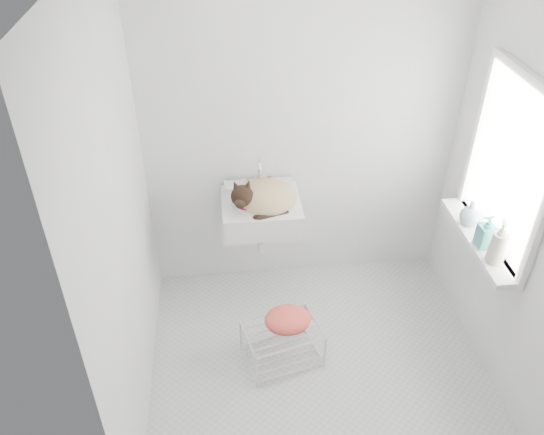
{
  "coord_description": "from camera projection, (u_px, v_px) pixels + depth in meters",
  "views": [
    {
      "loc": [
        -0.56,
        -2.38,
        2.94
      ],
      "look_at": [
        -0.26,
        0.5,
        0.88
      ],
      "focal_mm": 36.35,
      "sensor_mm": 36.0,
      "label": 1
    }
  ],
  "objects": [
    {
      "name": "window_glass",
      "position": [
        510.0,
        167.0,
        3.15
      ],
      "size": [
        0.01,
        0.8,
        1.0
      ],
      "primitive_type": "cube",
      "color": "white",
      "rests_on": "right_wall"
    },
    {
      "name": "right_wall",
      "position": [
        525.0,
        201.0,
        3.05
      ],
      "size": [
        0.02,
        2.0,
        2.5
      ],
      "primitive_type": "cube",
      "color": "white",
      "rests_on": "ground"
    },
    {
      "name": "windowsill",
      "position": [
        478.0,
        240.0,
        3.45
      ],
      "size": [
        0.16,
        0.88,
        0.04
      ],
      "primitive_type": "cube",
      "color": "white",
      "rests_on": "right_wall"
    },
    {
      "name": "bottle_a",
      "position": [
        493.0,
        261.0,
        3.24
      ],
      "size": [
        0.11,
        0.11,
        0.24
      ],
      "primitive_type": "imported",
      "rotation": [
        0.0,
        0.0,
        2.84
      ],
      "color": "beige",
      "rests_on": "windowsill"
    },
    {
      "name": "back_wall",
      "position": [
        302.0,
        129.0,
        3.77
      ],
      "size": [
        2.2,
        0.02,
        2.5
      ],
      "primitive_type": "cube",
      "color": "white",
      "rests_on": "ground"
    },
    {
      "name": "faucet",
      "position": [
        259.0,
        170.0,
        3.83
      ],
      "size": [
        0.2,
        0.14,
        0.2
      ],
      "primitive_type": null,
      "color": "silver",
      "rests_on": "sink"
    },
    {
      "name": "cat",
      "position": [
        263.0,
        198.0,
        3.73
      ],
      "size": [
        0.45,
        0.36,
        0.28
      ],
      "rotation": [
        0.0,
        0.0,
        0.02
      ],
      "color": "#CEB977",
      "rests_on": "sink"
    },
    {
      "name": "wire_rack",
      "position": [
        282.0,
        343.0,
        3.64
      ],
      "size": [
        0.54,
        0.44,
        0.28
      ],
      "primitive_type": "cube",
      "rotation": [
        0.0,
        0.0,
        0.25
      ],
      "color": "silver",
      "rests_on": "floor"
    },
    {
      "name": "floor",
      "position": [
        318.0,
        365.0,
        3.68
      ],
      "size": [
        2.2,
        2.0,
        0.02
      ],
      "primitive_type": "cube",
      "color": "silver",
      "rests_on": "ground"
    },
    {
      "name": "bottle_b",
      "position": [
        483.0,
        246.0,
        3.37
      ],
      "size": [
        0.11,
        0.1,
        0.22
      ],
      "primitive_type": "imported",
      "rotation": [
        0.0,
        0.0,
        4.78
      ],
      "color": "teal",
      "rests_on": "windowsill"
    },
    {
      "name": "towel",
      "position": [
        287.0,
        323.0,
        3.57
      ],
      "size": [
        0.31,
        0.23,
        0.13
      ],
      "primitive_type": "ellipsoid",
      "rotation": [
        0.0,
        0.0,
        0.05
      ],
      "color": "orange",
      "rests_on": "wire_rack"
    },
    {
      "name": "window_frame",
      "position": [
        508.0,
        167.0,
        3.15
      ],
      "size": [
        0.04,
        0.9,
        1.1
      ],
      "primitive_type": "cube",
      "color": "white",
      "rests_on": "right_wall"
    },
    {
      "name": "left_wall",
      "position": [
        121.0,
        225.0,
        2.86
      ],
      "size": [
        0.02,
        2.0,
        2.5
      ],
      "primitive_type": "cube",
      "color": "white",
      "rests_on": "ground"
    },
    {
      "name": "bottle_c",
      "position": [
        468.0,
        223.0,
        3.55
      ],
      "size": [
        0.19,
        0.19,
        0.17
      ],
      "primitive_type": "imported",
      "rotation": [
        0.0,
        0.0,
        4.02
      ],
      "color": "#A3BECC",
      "rests_on": "windowsill"
    },
    {
      "name": "sink",
      "position": [
        261.0,
        201.0,
        3.76
      ],
      "size": [
        0.54,
        0.47,
        0.22
      ],
      "primitive_type": "cube",
      "color": "white",
      "rests_on": "back_wall"
    }
  ]
}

